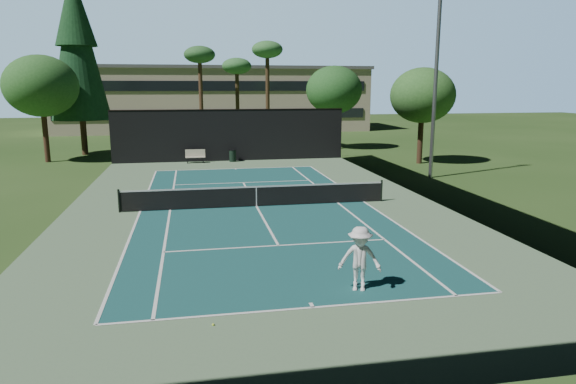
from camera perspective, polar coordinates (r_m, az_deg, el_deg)
name	(u,v)px	position (r m, az deg, el deg)	size (l,w,h in m)	color
ground	(256,207)	(25.05, -3.52, -1.64)	(160.00, 160.00, 0.00)	#29481B
apron_slab	(256,207)	(25.05, -3.52, -1.62)	(18.00, 32.00, 0.01)	#5B7C57
court_surface	(256,206)	(25.05, -3.52, -1.61)	(10.97, 23.77, 0.01)	#184E4E
court_lines	(256,206)	(25.05, -3.52, -1.59)	(11.07, 23.87, 0.01)	white
tennis_net	(256,195)	(24.93, -3.54, -0.39)	(12.90, 0.10, 1.10)	black
fence	(256,166)	(24.73, -3.60, 2.93)	(18.04, 32.05, 4.03)	black
player	(360,259)	(14.83, 7.98, -7.37)	(1.22, 0.70, 1.89)	white
tennis_ball_a	(213,325)	(13.09, -8.31, -14.38)	(0.06, 0.06, 0.06)	#D7F638
tennis_ball_b	(224,192)	(28.40, -7.08, -0.05)	(0.07, 0.07, 0.07)	#C8EE36
tennis_ball_c	(284,188)	(29.55, -0.39, 0.50)	(0.07, 0.07, 0.07)	#C7D430
tennis_ball_d	(185,193)	(28.63, -11.42, -0.08)	(0.08, 0.08, 0.08)	#B5D22F
park_bench	(195,156)	(39.93, -10.26, 3.98)	(1.50, 0.45, 1.02)	beige
trash_bin	(233,156)	(40.16, -6.17, 4.05)	(0.56, 0.56, 0.95)	black
pine_tree	(76,39)	(47.22, -22.48, 15.43)	(4.80, 4.80, 15.00)	#482F1F
palm_a	(200,59)	(48.27, -9.79, 14.39)	(2.80, 2.80, 9.32)	#4F3521
palm_b	(237,69)	(50.43, -5.71, 13.43)	(2.80, 2.80, 8.42)	#43321C
palm_c	(267,54)	(47.80, -2.32, 15.07)	(2.80, 2.80, 9.77)	#46321E
decid_tree_a	(334,90)	(47.99, 5.14, 11.22)	(5.12, 5.12, 7.62)	#442F1D
decid_tree_b	(422,96)	(40.00, 14.72, 10.32)	(4.80, 4.80, 7.14)	#462E1E
decid_tree_c	(41,86)	(43.61, -25.75, 10.54)	(5.44, 5.44, 8.09)	#4A2E1F
campus_building	(213,98)	(70.26, -8.36, 10.27)	(40.50, 12.50, 8.30)	#B9A88F
light_pole	(436,75)	(33.72, 16.12, 12.42)	(0.90, 0.25, 12.22)	#919498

